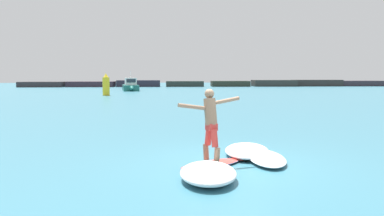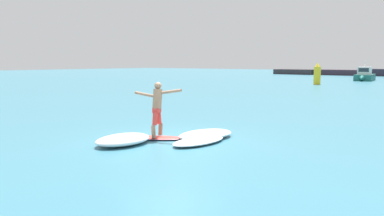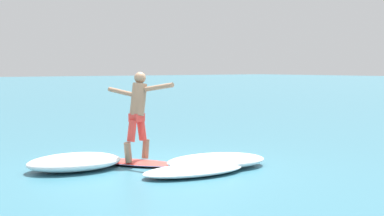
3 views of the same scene
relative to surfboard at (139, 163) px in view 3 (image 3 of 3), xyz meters
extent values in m
plane|color=teal|center=(0.42, 0.16, -0.05)|extent=(200.00, 200.00, 0.00)
ellipsoid|color=#E0463D|center=(-0.03, -0.02, 0.00)|extent=(1.78, 1.41, 0.09)
ellipsoid|color=#E0463D|center=(0.72, 0.44, 0.00)|extent=(0.38, 0.40, 0.08)
ellipsoid|color=#2870B2|center=(-0.03, -0.02, 0.00)|extent=(1.79, 1.43, 0.04)
cone|color=black|center=(-0.63, -0.39, -0.11)|extent=(0.07, 0.07, 0.14)
cone|color=black|center=(-0.44, -0.46, -0.11)|extent=(0.07, 0.07, 0.14)
cone|color=black|center=(-0.61, -0.19, -0.11)|extent=(0.07, 0.07, 0.14)
cylinder|color=#906C52|center=(-0.12, 0.24, 0.24)|extent=(0.18, 0.21, 0.39)
cylinder|color=red|center=(-0.08, 0.12, 0.63)|extent=(0.21, 0.26, 0.43)
cylinder|color=#906C52|center=(0.06, -0.27, 0.24)|extent=(0.18, 0.21, 0.39)
cylinder|color=red|center=(0.02, -0.16, 0.63)|extent=(0.21, 0.26, 0.43)
cube|color=red|center=(-0.03, -0.02, 0.88)|extent=(0.28, 0.31, 0.16)
cylinder|color=#906C52|center=(-0.05, 0.03, 1.22)|extent=(0.39, 0.46, 0.66)
sphere|color=#906C52|center=(-0.06, 0.08, 1.64)|extent=(0.22, 0.22, 0.22)
cylinder|color=#906C52|center=(-0.50, -0.09, 1.36)|extent=(0.65, 0.30, 0.20)
cylinder|color=#906C52|center=(0.38, 0.23, 1.47)|extent=(0.65, 0.30, 0.19)
ellipsoid|color=white|center=(1.39, 0.29, 0.04)|extent=(1.11, 2.04, 0.17)
ellipsoid|color=white|center=(1.09, 1.05, 0.08)|extent=(1.59, 2.18, 0.25)
ellipsoid|color=white|center=(-0.28, -1.20, 0.11)|extent=(1.32, 1.87, 0.30)
camera|label=1|loc=(-1.36, -8.51, 2.07)|focal=35.00mm
camera|label=2|loc=(7.99, -8.44, 2.38)|focal=35.00mm
camera|label=3|loc=(8.77, -5.32, 1.84)|focal=50.00mm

